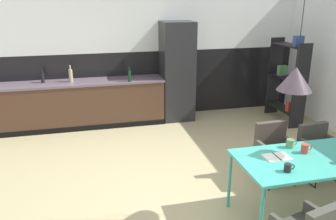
# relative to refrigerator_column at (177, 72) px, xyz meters

# --- Properties ---
(ground_plane) EXTENTS (9.35, 9.35, 0.00)m
(ground_plane) POSITION_rel_refrigerator_column_xyz_m (-0.63, -3.18, -0.99)
(ground_plane) COLOR tan
(back_wall_splashback_dark) EXTENTS (6.93, 0.12, 1.37)m
(back_wall_splashback_dark) POSITION_rel_refrigerator_column_xyz_m (-0.63, 0.36, -0.31)
(back_wall_splashback_dark) COLOR black
(back_wall_splashback_dark) RESTS_ON ground
(back_wall_panel_upper) EXTENTS (6.93, 0.12, 1.37)m
(back_wall_panel_upper) POSITION_rel_refrigerator_column_xyz_m (-0.63, 0.36, 1.06)
(back_wall_panel_upper) COLOR silver
(back_wall_panel_upper) RESTS_ON back_wall_splashback_dark
(kitchen_counter) EXTENTS (3.65, 0.63, 0.90)m
(kitchen_counter) POSITION_rel_refrigerator_column_xyz_m (-2.14, -0.00, -0.54)
(kitchen_counter) COLOR #462D20
(kitchen_counter) RESTS_ON ground
(refrigerator_column) EXTENTS (0.63, 0.60, 1.98)m
(refrigerator_column) POSITION_rel_refrigerator_column_xyz_m (0.00, 0.00, 0.00)
(refrigerator_column) COLOR #232326
(refrigerator_column) RESTS_ON ground
(dining_table) EXTENTS (1.77, 0.86, 0.76)m
(dining_table) POSITION_rel_refrigerator_column_xyz_m (0.62, -3.65, -0.28)
(dining_table) COLOR teal
(dining_table) RESTS_ON ground
(armchair_head_of_table) EXTENTS (0.51, 0.49, 0.81)m
(armchair_head_of_table) POSITION_rel_refrigerator_column_xyz_m (0.64, -2.77, -0.48)
(armchair_head_of_table) COLOR #3F3F36
(armchair_head_of_table) RESTS_ON ground
(armchair_by_stool) EXTENTS (0.53, 0.51, 0.77)m
(armchair_by_stool) POSITION_rel_refrigerator_column_xyz_m (1.26, -2.86, -0.49)
(armchair_by_stool) COLOR #3F3F36
(armchair_by_stool) RESTS_ON ground
(open_book) EXTENTS (0.28, 0.20, 0.02)m
(open_book) POSITION_rel_refrigerator_column_xyz_m (0.19, -3.55, -0.23)
(open_book) COLOR white
(open_book) RESTS_ON dining_table
(mug_tall_blue) EXTENTS (0.14, 0.09, 0.10)m
(mug_tall_blue) POSITION_rel_refrigerator_column_xyz_m (0.48, -3.35, -0.18)
(mug_tall_blue) COLOR #5B8456
(mug_tall_blue) RESTS_ON dining_table
(mug_dark_espresso) EXTENTS (0.12, 0.07, 0.09)m
(mug_dark_espresso) POSITION_rel_refrigerator_column_xyz_m (0.13, -3.87, -0.19)
(mug_dark_espresso) COLOR black
(mug_dark_espresso) RESTS_ON dining_table
(mug_white_ceramic) EXTENTS (0.13, 0.08, 0.11)m
(mug_white_ceramic) POSITION_rel_refrigerator_column_xyz_m (0.56, -3.52, -0.18)
(mug_white_ceramic) COLOR #B23D33
(mug_white_ceramic) RESTS_ON dining_table
(bottle_spice_small) EXTENTS (0.07, 0.07, 0.32)m
(bottle_spice_small) POSITION_rel_refrigerator_column_xyz_m (-2.08, 0.01, 0.03)
(bottle_spice_small) COLOR tan
(bottle_spice_small) RESTS_ON kitchen_counter
(bottle_vinegar_dark) EXTENTS (0.07, 0.07, 0.25)m
(bottle_vinegar_dark) POSITION_rel_refrigerator_column_xyz_m (-2.59, 0.06, 0.01)
(bottle_vinegar_dark) COLOR black
(bottle_vinegar_dark) RESTS_ON kitchen_counter
(bottle_oil_tall) EXTENTS (0.06, 0.06, 0.29)m
(bottle_oil_tall) POSITION_rel_refrigerator_column_xyz_m (-0.99, -0.23, 0.02)
(bottle_oil_tall) COLOR #0F3319
(bottle_oil_tall) RESTS_ON kitchen_counter
(open_shelf_unit) EXTENTS (0.30, 0.97, 1.74)m
(open_shelf_unit) POSITION_rel_refrigerator_column_xyz_m (2.11, -0.65, -0.12)
(open_shelf_unit) COLOR black
(open_shelf_unit) RESTS_ON ground
(pendant_lamp_over_table_near) EXTENTS (0.35, 0.35, 1.16)m
(pendant_lamp_over_table_near) POSITION_rel_refrigerator_column_xyz_m (0.27, -3.60, 0.67)
(pendant_lamp_over_table_near) COLOR black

